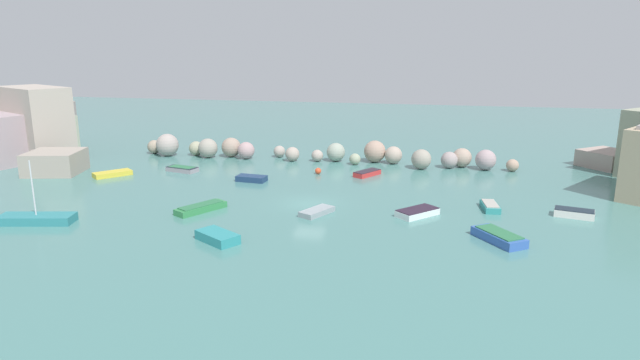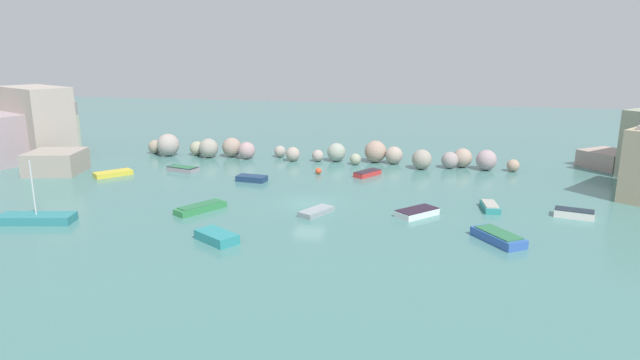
% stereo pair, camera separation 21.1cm
% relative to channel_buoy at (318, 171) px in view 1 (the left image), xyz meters
% --- Properties ---
extents(cove_water, '(160.00, 160.00, 0.00)m').
position_rel_channel_buoy_xyz_m(cove_water, '(1.62, -10.44, -0.31)').
color(cove_water, '#497F7A').
rests_on(cove_water, ground).
extents(cliff_headland_left, '(19.37, 17.91, 8.05)m').
position_rel_channel_buoy_xyz_m(cliff_headland_left, '(-34.44, 1.16, 2.50)').
color(cliff_headland_left, tan).
rests_on(cliff_headland_left, ground).
extents(rock_breakwater, '(41.82, 4.59, 2.57)m').
position_rel_channel_buoy_xyz_m(rock_breakwater, '(-2.25, 5.89, 0.72)').
color(rock_breakwater, gray).
rests_on(rock_breakwater, ground).
extents(channel_buoy, '(0.63, 0.63, 0.63)m').
position_rel_channel_buoy_xyz_m(channel_buoy, '(0.00, 0.00, 0.00)').
color(channel_buoy, '#E04C28').
rests_on(channel_buoy, cove_water).
extents(moored_boat_0, '(3.36, 2.89, 0.63)m').
position_rel_channel_buoy_xyz_m(moored_boat_0, '(-2.14, -20.24, 0.00)').
color(moored_boat_0, teal).
rests_on(moored_boat_0, cove_water).
extents(moored_boat_1, '(3.36, 3.66, 0.46)m').
position_rel_channel_buoy_xyz_m(moored_boat_1, '(-19.54, -5.27, -0.08)').
color(moored_boat_1, gold).
rests_on(moored_boat_1, cove_water).
extents(moored_boat_2, '(3.33, 3.46, 0.54)m').
position_rel_channel_buoy_xyz_m(moored_boat_2, '(10.34, -11.76, -0.05)').
color(moored_boat_2, white).
rests_on(moored_boat_2, cove_water).
extents(moored_boat_3, '(2.90, 1.63, 0.53)m').
position_rel_channel_buoy_xyz_m(moored_boat_3, '(-5.49, -4.27, -0.05)').
color(moored_boat_3, navy).
rests_on(moored_boat_3, cove_water).
extents(moored_boat_4, '(3.48, 3.95, 0.66)m').
position_rel_channel_buoy_xyz_m(moored_boat_4, '(15.79, -16.21, 0.01)').
color(moored_boat_4, '#345DB2').
rests_on(moored_boat_4, cove_water).
extents(moored_boat_5, '(5.51, 2.83, 4.61)m').
position_rel_channel_buoy_xyz_m(moored_boat_5, '(-16.41, -19.49, 0.01)').
color(moored_boat_5, teal).
rests_on(moored_boat_5, cove_water).
extents(moored_boat_6, '(3.44, 2.11, 0.50)m').
position_rel_channel_buoy_xyz_m(moored_boat_6, '(-13.75, -1.93, -0.05)').
color(moored_boat_6, gray).
rests_on(moored_boat_6, cove_water).
extents(moored_boat_7, '(3.14, 4.22, 0.55)m').
position_rel_channel_buoy_xyz_m(moored_boat_7, '(-6.07, -14.24, -0.05)').
color(moored_boat_7, '#338549').
rests_on(moored_boat_7, cove_water).
extents(moored_boat_8, '(2.54, 3.17, 0.52)m').
position_rel_channel_buoy_xyz_m(moored_boat_8, '(4.88, 0.33, -0.06)').
color(moored_boat_8, red).
rests_on(moored_boat_8, cove_water).
extents(moored_boat_9, '(2.96, 1.86, 0.60)m').
position_rel_channel_buoy_xyz_m(moored_boat_9, '(21.79, -9.52, -0.01)').
color(moored_boat_9, white).
rests_on(moored_boat_9, cove_water).
extents(moored_boat_10, '(1.45, 2.83, 0.53)m').
position_rel_channel_buoy_xyz_m(moored_boat_10, '(15.81, -8.90, -0.06)').
color(moored_boat_10, teal).
rests_on(moored_boat_10, cove_water).
extents(moored_boat_11, '(2.44, 3.20, 0.40)m').
position_rel_channel_buoy_xyz_m(moored_boat_11, '(2.86, -13.04, -0.11)').
color(moored_boat_11, '#8C989D').
rests_on(moored_boat_11, cove_water).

